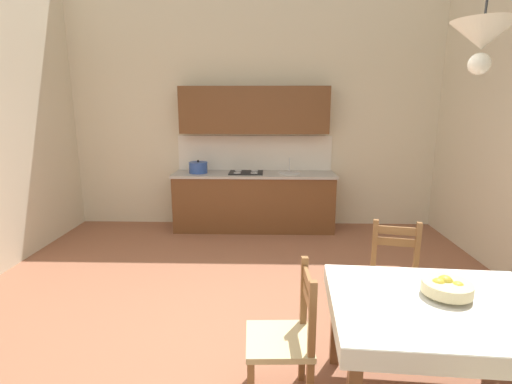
# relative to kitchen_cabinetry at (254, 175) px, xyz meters

# --- Properties ---
(ground_plane) EXTENTS (6.35, 6.91, 0.10)m
(ground_plane) POSITION_rel_kitchen_cabinetry_xyz_m (-0.00, -2.88, -0.91)
(ground_plane) COLOR #935B42
(wall_back) EXTENTS (6.35, 0.12, 4.27)m
(wall_back) POSITION_rel_kitchen_cabinetry_xyz_m (-0.00, 0.33, 1.28)
(wall_back) COLOR beige
(wall_back) RESTS_ON ground_plane
(kitchen_cabinetry) EXTENTS (2.49, 0.63, 2.20)m
(kitchen_cabinetry) POSITION_rel_kitchen_cabinetry_xyz_m (0.00, 0.00, 0.00)
(kitchen_cabinetry) COLOR brown
(kitchen_cabinetry) RESTS_ON ground_plane
(dining_table) EXTENTS (1.39, 1.11, 0.75)m
(dining_table) POSITION_rel_kitchen_cabinetry_xyz_m (1.26, -3.73, -0.23)
(dining_table) COLOR brown
(dining_table) RESTS_ON ground_plane
(dining_chair_kitchen_side) EXTENTS (0.50, 0.50, 0.93)m
(dining_chair_kitchen_side) POSITION_rel_kitchen_cabinetry_xyz_m (1.32, -2.77, -0.41)
(dining_chair_kitchen_side) COLOR #D1BC89
(dining_chair_kitchen_side) RESTS_ON ground_plane
(dining_chair_tv_side) EXTENTS (0.44, 0.44, 0.93)m
(dining_chair_tv_side) POSITION_rel_kitchen_cabinetry_xyz_m (0.33, -3.66, -0.41)
(dining_chair_tv_side) COLOR #D1BC89
(dining_chair_tv_side) RESTS_ON ground_plane
(fruit_bowl) EXTENTS (0.30, 0.30, 0.12)m
(fruit_bowl) POSITION_rel_kitchen_cabinetry_xyz_m (1.32, -3.65, -0.04)
(fruit_bowl) COLOR beige
(fruit_bowl) RESTS_ON dining_table
(pendant_lamp) EXTENTS (0.32, 0.32, 0.81)m
(pendant_lamp) POSITION_rel_kitchen_cabinetry_xyz_m (1.29, -3.77, 1.39)
(pendant_lamp) COLOR black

